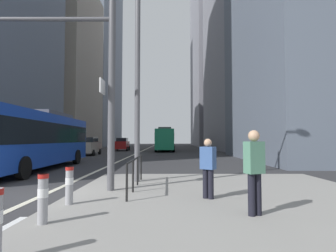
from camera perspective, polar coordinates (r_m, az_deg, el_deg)
ground_plane at (r=28.84m, az=-7.70°, el=-6.20°), size 160.00×160.00×0.00m
median_island at (r=7.88m, az=12.53°, el=-14.83°), size 9.00×10.00×0.15m
lane_centre_line at (r=38.76m, az=-5.71°, el=-5.32°), size 0.20×80.00×0.01m
office_tower_left_mid at (r=52.24m, az=-22.79°, el=11.39°), size 13.33×16.14×28.65m
office_tower_left_far at (r=77.95m, az=-15.25°, el=14.79°), size 11.21×24.50×50.28m
office_tower_right_mid at (r=50.62m, az=15.66°, el=15.48°), size 11.29×22.44×35.02m
office_tower_right_far at (r=75.72m, az=10.30°, el=13.38°), size 12.47×22.98×45.52m
city_bus_blue_oncoming at (r=17.09m, az=-25.93°, el=-2.14°), size 2.88×11.45×3.40m
city_bus_red_receding at (r=40.58m, az=-0.57°, el=-2.64°), size 2.77×11.52×3.40m
car_oncoming_mid at (r=30.96m, az=-16.29°, el=-4.04°), size 2.13×4.47×1.94m
car_receding_near at (r=62.39m, az=-1.54°, el=-3.47°), size 2.13×4.39×1.94m
car_receding_far at (r=63.67m, az=0.42°, el=-3.45°), size 2.05×4.23×1.94m
car_oncoming_far at (r=41.70m, az=-9.55°, el=-3.77°), size 2.14×4.26×1.94m
traffic_signal_gantry at (r=9.63m, az=-24.14°, el=11.82°), size 6.25×0.65×6.00m
street_lamp_post at (r=10.94m, az=-6.34°, el=16.19°), size 5.50×0.32×8.00m
bollard_left at (r=5.77m, az=-24.66°, el=-13.17°), size 0.20×0.20×0.93m
bollard_right at (r=7.19m, az=-19.89°, el=-11.22°), size 0.20×0.20×0.90m
pedestrian_railing at (r=8.94m, az=-6.79°, el=-8.35°), size 0.06×3.74×0.98m
pedestrian_waiting at (r=7.45m, az=8.38°, el=-8.16°), size 0.45×0.42×1.59m
pedestrian_walking at (r=6.04m, az=17.60°, el=-8.26°), size 0.44×0.36×1.77m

